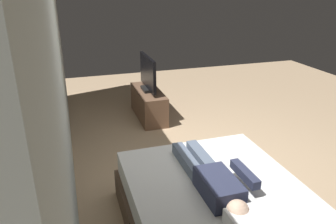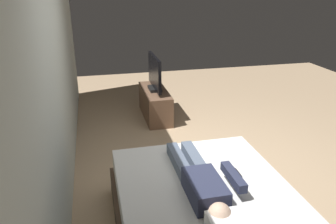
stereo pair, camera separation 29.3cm
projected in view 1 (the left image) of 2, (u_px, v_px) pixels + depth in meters
The scene contains 7 objects.
ground_plane at pixel (206, 173), 4.10m from camera, with size 10.00×10.00×0.00m, color tan.
back_wall at pixel (56, 66), 3.47m from camera, with size 6.40×0.10×2.80m, color silver.
bed at pixel (217, 213), 3.00m from camera, with size 1.92×1.60×0.54m.
person at pixel (214, 179), 2.88m from camera, with size 1.26×0.46×0.18m.
remote at pixel (245, 170), 3.15m from camera, with size 0.15×0.04×0.02m, color black.
tv_stand at pixel (149, 104), 5.69m from camera, with size 1.10×0.40×0.50m, color brown.
tv at pixel (148, 74), 5.49m from camera, with size 0.88×0.20×0.59m.
Camera 1 is at (-3.21, 1.52, 2.25)m, focal length 34.96 mm.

